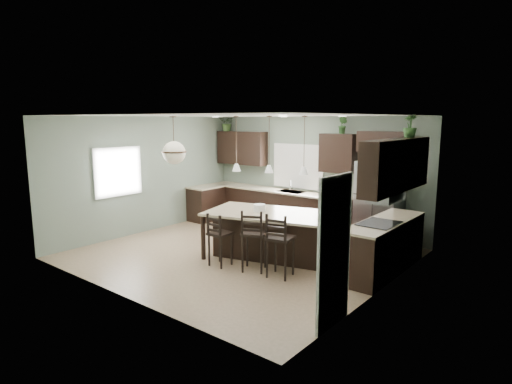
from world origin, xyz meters
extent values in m
plane|color=#9E8466|center=(0.00, 0.00, 0.00)|extent=(6.00, 6.00, 0.00)
cube|color=white|center=(2.98, -1.55, 1.02)|extent=(0.04, 0.82, 2.04)
cube|color=white|center=(-0.40, 2.73, 1.55)|extent=(1.35, 0.02, 1.00)
cube|color=white|center=(-2.98, -0.80, 1.55)|extent=(0.02, 1.10, 1.00)
cube|color=black|center=(-2.70, 1.70, 0.45)|extent=(0.60, 0.90, 0.90)
cube|color=#C0B091|center=(-2.68, 1.70, 0.92)|extent=(0.66, 0.96, 0.04)
cube|color=black|center=(-0.85, 2.45, 0.45)|extent=(4.20, 0.60, 0.90)
cube|color=#C0B091|center=(-0.85, 2.43, 0.92)|extent=(4.20, 0.66, 0.04)
cube|color=gray|center=(-0.40, 2.43, 0.94)|extent=(0.70, 0.45, 0.01)
cylinder|color=silver|center=(-0.40, 2.40, 1.08)|extent=(0.02, 0.02, 0.28)
cube|color=black|center=(-2.15, 2.58, 1.95)|extent=(1.55, 0.34, 0.90)
cube|color=black|center=(0.80, 2.58, 1.95)|extent=(0.85, 0.34, 0.90)
cube|color=black|center=(1.85, 2.58, 2.25)|extent=(1.05, 0.34, 0.45)
cube|color=black|center=(2.70, 0.87, 0.45)|extent=(0.60, 2.35, 0.90)
cube|color=#C0B091|center=(2.68, 0.87, 0.92)|extent=(0.66, 2.35, 0.04)
cube|color=black|center=(2.68, 0.60, 0.94)|extent=(0.58, 0.75, 0.02)
cube|color=gray|center=(2.40, 0.60, 0.45)|extent=(0.01, 0.72, 0.60)
cube|color=black|center=(2.83, 0.87, 1.95)|extent=(0.34, 2.35, 0.90)
cube|color=gray|center=(2.78, 0.60, 1.55)|extent=(0.40, 0.75, 0.40)
cube|color=#9D9CA4|center=(1.94, 2.39, 0.93)|extent=(0.90, 0.74, 1.85)
cube|color=black|center=(0.58, 0.20, 0.46)|extent=(2.69, 1.97, 0.92)
cylinder|color=white|center=(0.39, 0.15, 0.99)|extent=(0.24, 0.24, 0.14)
cube|color=black|center=(0.17, -0.75, 0.51)|extent=(0.39, 0.39, 1.02)
cube|color=black|center=(0.83, -0.56, 0.57)|extent=(0.57, 0.57, 1.15)
cube|color=black|center=(1.38, -0.52, 0.57)|extent=(0.50, 0.50, 1.15)
imported|color=#30481F|center=(-2.65, 2.55, 2.63)|extent=(0.51, 0.47, 0.46)
imported|color=#264C21|center=(0.91, 2.55, 2.60)|extent=(0.27, 0.24, 0.40)
imported|color=#2D5726|center=(2.80, 1.51, 2.62)|extent=(0.28, 0.28, 0.43)
plane|color=slate|center=(0.00, 2.75, 1.40)|extent=(6.00, 0.00, 6.00)
plane|color=slate|center=(0.00, -2.75, 1.40)|extent=(6.00, 0.00, 6.00)
plane|color=slate|center=(-3.00, 0.00, 1.40)|extent=(0.00, 5.50, 5.50)
plane|color=slate|center=(3.00, 0.00, 1.40)|extent=(0.00, 5.50, 5.50)
plane|color=white|center=(0.00, 0.00, 2.80)|extent=(6.00, 6.00, 0.00)
camera|label=1|loc=(5.53, -6.37, 2.73)|focal=30.00mm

